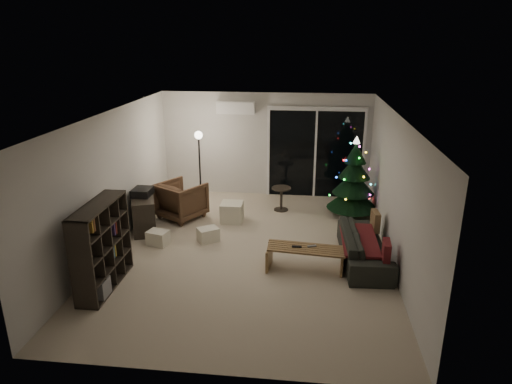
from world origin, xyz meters
TOP-DOWN VIEW (x-y plane):
  - room at (0.46, 1.49)m, footprint 6.50×7.51m
  - bookshelf at (-2.25, -1.47)m, footprint 0.38×1.38m
  - media_cabinet at (-2.25, 0.81)m, footprint 0.79×1.21m
  - stereo at (-2.25, 0.81)m, footprint 0.36×0.43m
  - armchair at (-1.65, 1.47)m, footprint 1.19×1.19m
  - ottoman at (-0.54, 1.39)m, footprint 0.46×0.46m
  - cardboard_box_a at (-1.74, 0.10)m, footprint 0.44×0.37m
  - cardboard_box_b at (-0.83, 0.36)m, footprint 0.47×0.45m
  - side_table at (0.46, 2.16)m, footprint 0.49×0.49m
  - floor_lamp at (-1.40, 2.22)m, footprint 0.27×0.27m
  - sofa at (2.05, -0.15)m, footprint 0.82×1.93m
  - sofa_throw at (1.95, -0.15)m, footprint 0.59×1.37m
  - cushion_a at (2.30, 0.50)m, footprint 0.14×0.37m
  - cushion_b at (2.30, -0.80)m, footprint 0.14×0.37m
  - coffee_table at (1.03, -0.58)m, footprint 1.32×0.58m
  - remote_a at (0.88, -0.58)m, footprint 0.16×0.05m
  - remote_b at (1.13, -0.53)m, footprint 0.15×0.09m
  - christmas_tree at (2.02, 1.96)m, footprint 1.13×1.13m

SIDE VIEW (x-z plane):
  - cardboard_box_b at x=-0.83m, z-range 0.00..0.26m
  - cardboard_box_a at x=-1.74m, z-range 0.00..0.27m
  - coffee_table at x=1.03m, z-range 0.00..0.41m
  - ottoman at x=-0.54m, z-range 0.00..0.41m
  - side_table at x=0.46m, z-range 0.00..0.54m
  - sofa at x=2.05m, z-range 0.00..0.56m
  - media_cabinet at x=-2.25m, z-range 0.00..0.71m
  - armchair at x=-1.65m, z-range 0.00..0.80m
  - sofa_throw at x=1.95m, z-range 0.38..0.43m
  - remote_a at x=0.88m, z-range 0.41..0.43m
  - remote_b at x=1.13m, z-range 0.41..0.43m
  - cushion_a at x=2.30m, z-range 0.32..0.69m
  - cushion_b at x=2.30m, z-range 0.32..0.69m
  - bookshelf at x=-2.25m, z-range 0.00..1.37m
  - stereo at x=-2.25m, z-range 0.71..0.86m
  - floor_lamp at x=-1.40m, z-range 0.00..1.70m
  - christmas_tree at x=2.02m, z-range 0.00..1.78m
  - room at x=0.46m, z-range -0.28..2.32m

